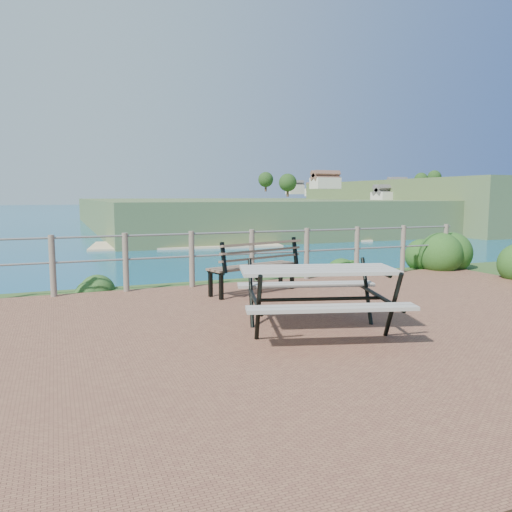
{
  "coord_description": "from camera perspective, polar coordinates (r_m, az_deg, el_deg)",
  "views": [
    {
      "loc": [
        -3.38,
        -5.24,
        1.64
      ],
      "look_at": [
        -0.63,
        1.59,
        0.75
      ],
      "focal_mm": 35.0,
      "sensor_mm": 36.0,
      "label": 1
    }
  ],
  "objects": [
    {
      "name": "ground",
      "position": [
        6.45,
        10.6,
        -7.96
      ],
      "size": [
        10.0,
        7.0,
        0.12
      ],
      "primitive_type": "cube",
      "color": "brown",
      "rests_on": "ground"
    },
    {
      "name": "picnic_table",
      "position": [
        6.01,
        7.04,
        -4.19
      ],
      "size": [
        1.95,
        1.53,
        0.77
      ],
      "rotation": [
        0.0,
        0.0,
        -0.29
      ],
      "color": "gray",
      "rests_on": "ground"
    },
    {
      "name": "park_bench",
      "position": [
        8.34,
        -0.35,
        -0.25
      ],
      "size": [
        1.67,
        0.85,
        0.92
      ],
      "rotation": [
        0.0,
        0.0,
        0.29
      ],
      "color": "brown",
      "rests_on": "ground"
    },
    {
      "name": "shrub_lip_west",
      "position": [
        9.32,
        -18.7,
        -3.61
      ],
      "size": [
        0.66,
        0.66,
        0.36
      ],
      "primitive_type": "ellipsoid",
      "color": "#1D471A",
      "rests_on": "ground"
    },
    {
      "name": "distant_bay",
      "position": [
        272.66,
        18.47,
        5.89
      ],
      "size": [
        290.0,
        232.36,
        24.0
      ],
      "color": "#405B2D",
      "rests_on": "ground"
    },
    {
      "name": "ocean",
      "position": [
        205.28,
        -21.14,
        5.99
      ],
      "size": [
        1200.0,
        1200.0,
        0.0
      ],
      "primitive_type": "plane",
      "color": "#15727F",
      "rests_on": "ground"
    },
    {
      "name": "safety_railing",
      "position": [
        9.3,
        -0.48,
        0.3
      ],
      "size": [
        9.4,
        0.1,
        1.0
      ],
      "color": "#6B5B4C",
      "rests_on": "ground"
    },
    {
      "name": "shrub_right_edge",
      "position": [
        12.06,
        20.08,
        -1.34
      ],
      "size": [
        0.97,
        0.97,
        1.38
      ],
      "primitive_type": "ellipsoid",
      "color": "#1F4314",
      "rests_on": "ground"
    },
    {
      "name": "shrub_lip_east",
      "position": [
        10.97,
        9.73,
        -1.8
      ],
      "size": [
        0.74,
        0.74,
        0.47
      ],
      "primitive_type": "ellipsoid",
      "color": "#1F4314",
      "rests_on": "ground"
    }
  ]
}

